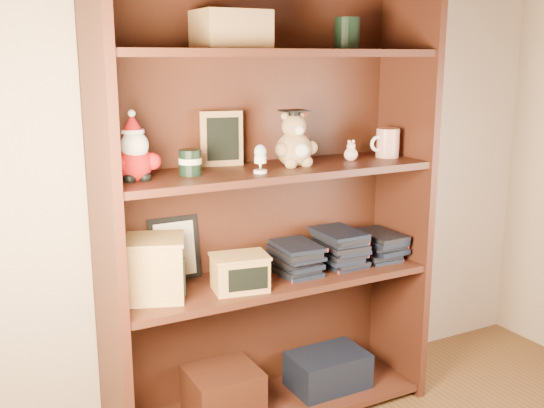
{
  "coord_description": "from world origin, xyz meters",
  "views": [
    {
      "loc": [
        -0.92,
        -0.62,
        1.33
      ],
      "look_at": [
        0.1,
        1.3,
        0.82
      ],
      "focal_mm": 42.0,
      "sensor_mm": 36.0,
      "label": 1
    }
  ],
  "objects_px": {
    "grad_teddy_bear": "(295,144)",
    "teacher_mug": "(387,143)",
    "bookcase": "(265,212)",
    "treats_box": "(156,268)"
  },
  "relations": [
    {
      "from": "grad_teddy_bear",
      "to": "teacher_mug",
      "type": "height_order",
      "value": "grad_teddy_bear"
    },
    {
      "from": "teacher_mug",
      "to": "treats_box",
      "type": "xyz_separation_m",
      "value": [
        -0.93,
        -0.0,
        -0.35
      ]
    },
    {
      "from": "bookcase",
      "to": "grad_teddy_bear",
      "type": "relative_size",
      "value": 7.91
    },
    {
      "from": "bookcase",
      "to": "teacher_mug",
      "type": "xyz_separation_m",
      "value": [
        0.5,
        -0.05,
        0.23
      ]
    },
    {
      "from": "teacher_mug",
      "to": "treats_box",
      "type": "height_order",
      "value": "teacher_mug"
    },
    {
      "from": "bookcase",
      "to": "treats_box",
      "type": "relative_size",
      "value": 6.65
    },
    {
      "from": "grad_teddy_bear",
      "to": "treats_box",
      "type": "height_order",
      "value": "grad_teddy_bear"
    },
    {
      "from": "bookcase",
      "to": "teacher_mug",
      "type": "height_order",
      "value": "bookcase"
    },
    {
      "from": "bookcase",
      "to": "grad_teddy_bear",
      "type": "distance_m",
      "value": 0.27
    },
    {
      "from": "grad_teddy_bear",
      "to": "teacher_mug",
      "type": "distance_m",
      "value": 0.41
    }
  ]
}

